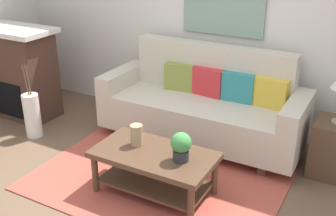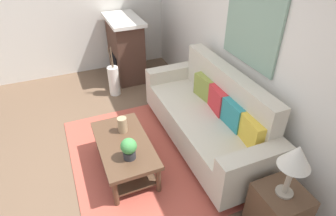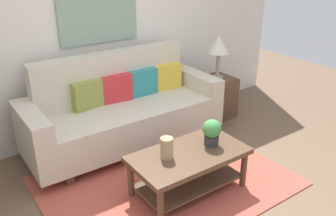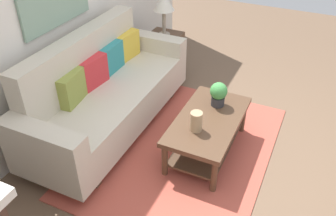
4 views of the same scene
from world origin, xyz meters
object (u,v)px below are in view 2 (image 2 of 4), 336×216
at_px(potted_plant_tabletop, 129,148).
at_px(throw_pillow_teal, 233,115).
at_px(coffee_table, 125,150).
at_px(throw_pillow_olive, 205,87).
at_px(framed_painting, 251,29).
at_px(floor_vase, 114,81).
at_px(table_lamp, 296,158).
at_px(tabletop_vase, 122,125).
at_px(fireplace, 126,48).
at_px(side_table, 277,211).
at_px(couch, 208,118).
at_px(throw_pillow_mustard, 252,132).
at_px(throw_pillow_crimson, 218,100).

bearing_deg(potted_plant_tabletop, throw_pillow_teal, 88.50).
height_order(throw_pillow_teal, coffee_table, throw_pillow_teal).
relative_size(throw_pillow_olive, framed_painting, 0.37).
bearing_deg(floor_vase, framed_painting, 36.54).
height_order(potted_plant_tabletop, table_lamp, table_lamp).
bearing_deg(tabletop_vase, coffee_table, -13.09).
bearing_deg(fireplace, side_table, 6.54).
xyz_separation_m(fireplace, framed_painting, (2.37, 0.93, 1.00)).
height_order(tabletop_vase, table_lamp, table_lamp).
bearing_deg(couch, coffee_table, -87.31).
relative_size(throw_pillow_olive, tabletop_vase, 1.81).
bearing_deg(throw_pillow_mustard, side_table, -11.75).
xyz_separation_m(throw_pillow_olive, throw_pillow_teal, (0.72, 0.00, 0.00)).
bearing_deg(tabletop_vase, fireplace, 163.36).
bearing_deg(throw_pillow_teal, tabletop_vase, -112.61).
bearing_deg(table_lamp, coffee_table, -140.35).
relative_size(couch, framed_painting, 2.35).
distance_m(throw_pillow_olive, fireplace, 2.10).
bearing_deg(potted_plant_tabletop, throw_pillow_crimson, 103.95).
relative_size(throw_pillow_crimson, coffee_table, 0.33).
bearing_deg(fireplace, couch, 11.03).
distance_m(couch, side_table, 1.45).
relative_size(throw_pillow_olive, table_lamp, 0.63).
xyz_separation_m(throw_pillow_teal, coffee_table, (-0.30, -1.30, -0.37)).
xyz_separation_m(throw_pillow_teal, potted_plant_tabletop, (-0.03, -1.30, -0.11)).
xyz_separation_m(couch, throw_pillow_teal, (0.36, 0.13, 0.25)).
bearing_deg(side_table, throw_pillow_teal, 172.07).
height_order(couch, tabletop_vase, couch).
xyz_separation_m(coffee_table, potted_plant_tabletop, (0.27, -0.00, 0.26)).
relative_size(couch, fireplace, 1.97).
xyz_separation_m(potted_plant_tabletop, framed_painting, (-0.32, 1.64, 1.01)).
distance_m(coffee_table, framed_painting, 2.07).
bearing_deg(couch, throw_pillow_olive, 160.71).
height_order(table_lamp, fireplace, fireplace).
bearing_deg(table_lamp, throw_pillow_crimson, 174.02).
height_order(floor_vase, framed_painting, framed_painting).
relative_size(tabletop_vase, potted_plant_tabletop, 0.76).
bearing_deg(couch, throw_pillow_teal, 19.29).
height_order(throw_pillow_crimson, framed_painting, framed_painting).
xyz_separation_m(throw_pillow_olive, floor_vase, (-1.43, -0.99, -0.42)).
bearing_deg(floor_vase, couch, 25.69).
bearing_deg(couch, throw_pillow_mustard, 9.93).
height_order(coffee_table, fireplace, fireplace).
height_order(throw_pillow_mustard, table_lamp, table_lamp).
bearing_deg(framed_painting, fireplace, -158.63).
relative_size(tabletop_vase, side_table, 0.36).
relative_size(throw_pillow_mustard, floor_vase, 0.69).
xyz_separation_m(tabletop_vase, potted_plant_tabletop, (0.49, -0.05, 0.04)).
relative_size(side_table, framed_painting, 0.58).
xyz_separation_m(tabletop_vase, fireplace, (-2.21, 0.66, 0.06)).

